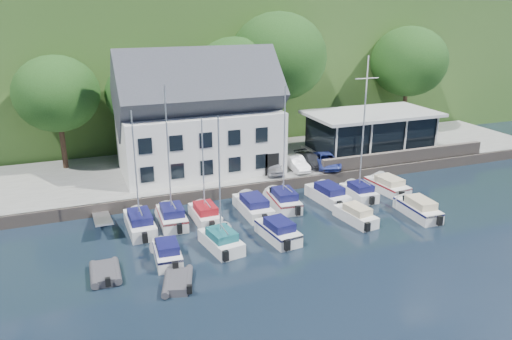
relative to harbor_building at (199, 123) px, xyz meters
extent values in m
plane|color=black|center=(7.00, -16.50, -5.35)|extent=(180.00, 180.00, 0.00)
cube|color=gray|center=(7.00, 1.00, -4.85)|extent=(60.00, 13.00, 1.00)
cube|color=#645950|center=(7.00, -5.50, -4.85)|extent=(60.00, 0.30, 1.00)
cube|color=#375B22|center=(7.00, 45.50, 2.65)|extent=(160.00, 75.00, 16.00)
cube|color=#5C6532|center=(15.00, 53.50, 10.80)|extent=(50.00, 30.00, 0.30)
cube|color=#645950|center=(19.00, -5.10, -3.75)|extent=(18.00, 0.50, 1.20)
imported|color=#AFAFB4|center=(5.85, -3.53, -3.75)|extent=(2.24, 3.77, 1.20)
imported|color=silver|center=(8.18, -3.40, -3.72)|extent=(1.43, 3.84, 1.25)
imported|color=#2C2C30|center=(9.95, -2.79, -3.77)|extent=(2.05, 4.13, 1.15)
imported|color=#2F3E91|center=(11.17, -3.65, -3.67)|extent=(2.49, 4.22, 1.35)
camera|label=1|loc=(-10.96, -42.92, 10.22)|focal=35.00mm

